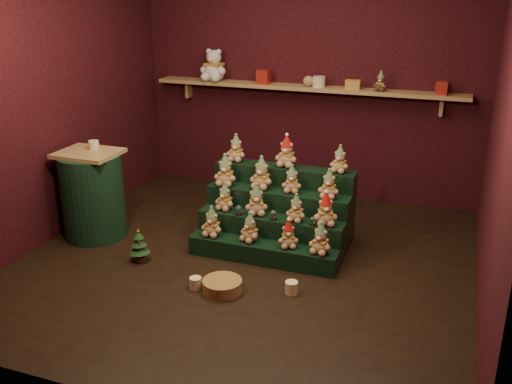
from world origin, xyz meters
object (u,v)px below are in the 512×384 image
at_px(mug_right, 291,288).
at_px(white_bear, 214,61).
at_px(side_table, 93,195).
at_px(mug_left, 196,283).
at_px(riser_tier_front, 263,252).
at_px(snow_globe_b, 273,215).
at_px(brown_bear, 381,81).
at_px(mini_christmas_tree, 139,245).
at_px(wicker_basket, 222,286).
at_px(snow_globe_c, 313,221).
at_px(snow_globe_a, 239,210).

xyz_separation_m(mug_right, white_bear, (-1.66, 2.25, 1.50)).
bearing_deg(side_table, mug_left, -24.13).
distance_m(riser_tier_front, snow_globe_b, 0.36).
bearing_deg(brown_bear, side_table, -137.67).
xyz_separation_m(mini_christmas_tree, white_bear, (-0.18, 2.16, 1.40)).
relative_size(riser_tier_front, wicker_basket, 4.23).
height_order(snow_globe_c, side_table, side_table).
xyz_separation_m(snow_globe_b, mug_left, (-0.41, -0.83, -0.36)).
bearing_deg(brown_bear, snow_globe_a, -115.50).
bearing_deg(side_table, snow_globe_a, 7.20).
bearing_deg(mug_right, mug_left, -165.56).
height_order(snow_globe_b, wicker_basket, snow_globe_b).
height_order(side_table, mug_left, side_table).
height_order(mini_christmas_tree, mug_left, mini_christmas_tree).
height_order(snow_globe_b, brown_bear, brown_bear).
bearing_deg(wicker_basket, snow_globe_b, 77.21).
relative_size(riser_tier_front, side_table, 1.58).
distance_m(snow_globe_b, side_table, 1.84).
bearing_deg(snow_globe_a, side_table, -172.63).
relative_size(snow_globe_a, snow_globe_b, 1.02).
height_order(mini_christmas_tree, wicker_basket, mini_christmas_tree).
distance_m(wicker_basket, white_bear, 3.05).
xyz_separation_m(mug_right, wicker_basket, (-0.55, -0.17, -0.00)).
distance_m(snow_globe_c, side_table, 2.21).
bearing_deg(brown_bear, mug_left, -107.32).
bearing_deg(side_table, brown_bear, 35.88).
distance_m(snow_globe_c, mug_left, 1.19).
relative_size(wicker_basket, white_bear, 0.70).
bearing_deg(mini_christmas_tree, snow_globe_b, 25.90).
relative_size(mini_christmas_tree, wicker_basket, 0.98).
bearing_deg(mini_christmas_tree, side_table, 154.08).
bearing_deg(riser_tier_front, snow_globe_b, 73.31).
bearing_deg(mug_left, riser_tier_front, 61.57).
bearing_deg(wicker_basket, brown_bear, 70.79).
xyz_separation_m(snow_globe_a, snow_globe_c, (0.72, 0.00, -0.01)).
distance_m(snow_globe_c, mini_christmas_tree, 1.60).
bearing_deg(snow_globe_a, wicker_basket, -78.25).
xyz_separation_m(snow_globe_c, brown_bear, (0.29, 1.62, 1.02)).
relative_size(side_table, wicker_basket, 2.68).
xyz_separation_m(riser_tier_front, snow_globe_b, (0.05, 0.16, 0.32)).
distance_m(mini_christmas_tree, white_bear, 2.58).
bearing_deg(mini_christmas_tree, brown_bear, 50.62).
relative_size(mug_left, mug_right, 0.95).
distance_m(snow_globe_b, mug_right, 0.81).
xyz_separation_m(side_table, brown_bear, (2.49, 1.81, 0.99)).
distance_m(mini_christmas_tree, mug_left, 0.77).
xyz_separation_m(snow_globe_b, wicker_basket, (-0.18, -0.79, -0.36)).
distance_m(mug_left, white_bear, 3.01).
bearing_deg(snow_globe_b, white_bear, 128.57).
xyz_separation_m(snow_globe_a, wicker_basket, (0.16, -0.79, -0.36)).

